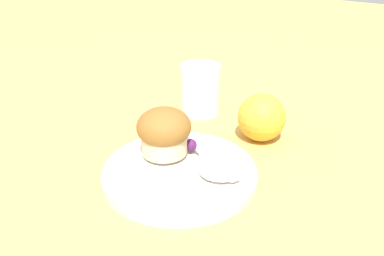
% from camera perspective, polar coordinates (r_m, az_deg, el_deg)
% --- Properties ---
extents(ground_plane, '(3.00, 3.00, 0.00)m').
position_cam_1_polar(ground_plane, '(0.61, -0.54, -5.87)').
color(ground_plane, tan).
extents(plate, '(0.21, 0.21, 0.02)m').
position_cam_1_polar(plate, '(0.58, -1.39, -6.04)').
color(plate, silver).
rests_on(plate, ground_plane).
extents(muffin, '(0.08, 0.08, 0.07)m').
position_cam_1_polar(muffin, '(0.60, -3.82, -0.51)').
color(muffin, beige).
rests_on(muffin, plate).
extents(cream_ramekin, '(0.06, 0.06, 0.02)m').
position_cam_1_polar(cream_ramekin, '(0.57, 3.84, -4.71)').
color(cream_ramekin, silver).
rests_on(cream_ramekin, plate).
extents(berry_pair, '(0.03, 0.02, 0.02)m').
position_cam_1_polar(berry_pair, '(0.62, -0.82, -2.08)').
color(berry_pair, '#4C194C').
rests_on(berry_pair, plate).
extents(butter_knife, '(0.18, 0.11, 0.00)m').
position_cam_1_polar(butter_knife, '(0.62, 0.77, -2.55)').
color(butter_knife, silver).
rests_on(butter_knife, plate).
extents(orange_fruit, '(0.08, 0.08, 0.08)m').
position_cam_1_polar(orange_fruit, '(0.68, 9.26, 1.41)').
color(orange_fruit, '#F4A82D').
rests_on(orange_fruit, ground_plane).
extents(juice_glass, '(0.07, 0.07, 0.09)m').
position_cam_1_polar(juice_glass, '(0.77, 1.13, 5.18)').
color(juice_glass, silver).
rests_on(juice_glass, ground_plane).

